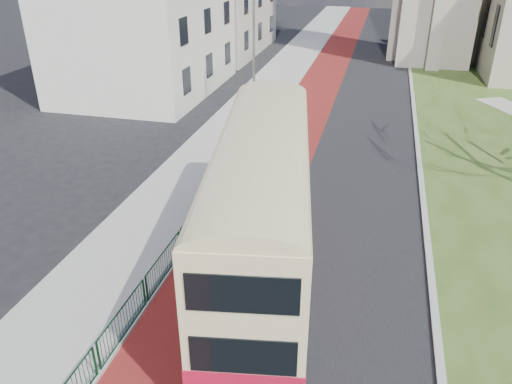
% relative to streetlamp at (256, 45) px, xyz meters
% --- Properties ---
extents(ground, '(160.00, 160.00, 0.00)m').
position_rel_streetlamp_xyz_m(ground, '(4.35, -18.00, -4.59)').
color(ground, black).
rests_on(ground, ground).
extents(road_carriageway, '(9.00, 120.00, 0.01)m').
position_rel_streetlamp_xyz_m(road_carriageway, '(5.85, 2.00, -4.59)').
color(road_carriageway, black).
rests_on(road_carriageway, ground).
extents(bus_lane, '(3.40, 120.00, 0.01)m').
position_rel_streetlamp_xyz_m(bus_lane, '(3.15, 2.00, -4.59)').
color(bus_lane, '#591414').
rests_on(bus_lane, ground).
extents(pavement_west, '(4.00, 120.00, 0.12)m').
position_rel_streetlamp_xyz_m(pavement_west, '(-0.65, 2.00, -4.53)').
color(pavement_west, gray).
rests_on(pavement_west, ground).
extents(kerb_west, '(0.25, 120.00, 0.13)m').
position_rel_streetlamp_xyz_m(kerb_west, '(1.35, 2.00, -4.53)').
color(kerb_west, '#999993').
rests_on(kerb_west, ground).
extents(kerb_east, '(0.25, 80.00, 0.13)m').
position_rel_streetlamp_xyz_m(kerb_east, '(10.45, 4.00, -4.53)').
color(kerb_east, '#999993').
rests_on(kerb_east, ground).
extents(pedestrian_railing, '(0.07, 24.00, 1.12)m').
position_rel_streetlamp_xyz_m(pedestrian_railing, '(1.40, -14.00, -4.04)').
color(pedestrian_railing, '#0C371F').
rests_on(pedestrian_railing, ground).
extents(street_block_near, '(10.30, 14.30, 13.00)m').
position_rel_streetlamp_xyz_m(street_block_near, '(-9.65, 4.00, 1.92)').
color(street_block_near, silver).
rests_on(street_block_near, ground).
extents(streetlamp, '(2.13, 0.18, 8.00)m').
position_rel_streetlamp_xyz_m(streetlamp, '(0.00, 0.00, 0.00)').
color(streetlamp, gray).
rests_on(streetlamp, pavement_west).
extents(bus, '(4.90, 12.71, 5.19)m').
position_rel_streetlamp_xyz_m(bus, '(4.62, -17.53, -1.63)').
color(bus, '#AC0F2C').
rests_on(bus, ground).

